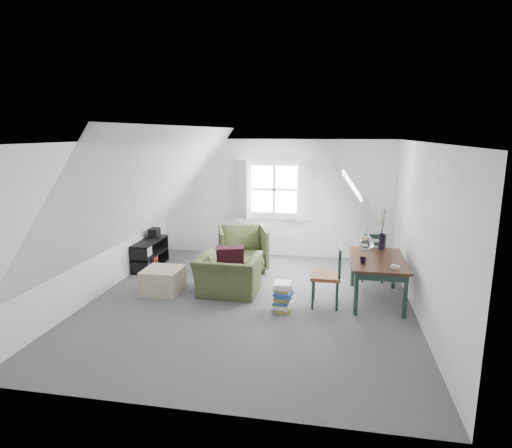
% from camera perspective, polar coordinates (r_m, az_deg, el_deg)
% --- Properties ---
extents(floor, '(5.50, 5.50, 0.00)m').
position_cam_1_polar(floor, '(6.88, -0.84, -10.39)').
color(floor, '#515055').
rests_on(floor, ground).
extents(ceiling, '(5.50, 5.50, 0.00)m').
position_cam_1_polar(ceiling, '(6.36, -0.91, 10.90)').
color(ceiling, white).
rests_on(ceiling, wall_back).
extents(wall_back, '(5.00, 0.00, 5.00)m').
position_cam_1_polar(wall_back, '(9.18, 2.47, 3.42)').
color(wall_back, white).
rests_on(wall_back, ground).
extents(wall_front, '(5.00, 0.00, 5.00)m').
position_cam_1_polar(wall_front, '(3.95, -8.73, -8.52)').
color(wall_front, white).
rests_on(wall_front, ground).
extents(wall_left, '(0.00, 5.50, 5.50)m').
position_cam_1_polar(wall_left, '(7.40, -20.22, 0.58)').
color(wall_left, white).
rests_on(wall_left, ground).
extents(wall_right, '(0.00, 5.50, 5.50)m').
position_cam_1_polar(wall_right, '(6.51, 21.25, -0.99)').
color(wall_right, white).
rests_on(wall_right, ground).
extents(slope_left, '(3.19, 5.50, 4.48)m').
position_cam_1_polar(slope_left, '(6.89, -13.68, 4.60)').
color(slope_left, white).
rests_on(slope_left, wall_left).
extents(slope_right, '(3.19, 5.50, 4.48)m').
position_cam_1_polar(slope_right, '(6.30, 13.10, 3.97)').
color(slope_right, white).
rests_on(slope_right, wall_right).
extents(dormer_window, '(1.71, 0.35, 1.30)m').
position_cam_1_polar(dormer_window, '(9.08, 2.42, 4.60)').
color(dormer_window, white).
rests_on(dormer_window, wall_back).
extents(skylight, '(0.35, 0.75, 0.47)m').
position_cam_1_polar(skylight, '(7.60, 12.67, 5.10)').
color(skylight, white).
rests_on(skylight, slope_right).
extents(armchair_near, '(1.03, 0.90, 0.65)m').
position_cam_1_polar(armchair_near, '(7.24, -3.70, -9.26)').
color(armchair_near, '#3D4826').
rests_on(armchair_near, floor).
extents(armchair_far, '(1.14, 1.16, 0.84)m').
position_cam_1_polar(armchair_far, '(8.47, -1.75, -6.02)').
color(armchair_far, '#3D4826').
rests_on(armchair_far, floor).
extents(throw_pillow, '(0.50, 0.37, 0.47)m').
position_cam_1_polar(throw_pillow, '(7.19, -3.47, -4.61)').
color(throw_pillow, '#3A0F1D').
rests_on(throw_pillow, armchair_near).
extents(ottoman, '(0.62, 0.62, 0.41)m').
position_cam_1_polar(ottoman, '(7.40, -12.30, -7.36)').
color(ottoman, tan).
rests_on(ottoman, floor).
extents(dining_table, '(0.84, 1.39, 0.70)m').
position_cam_1_polar(dining_table, '(7.02, 15.90, -5.17)').
color(dining_table, '#321A0D').
rests_on(dining_table, floor).
extents(demijohn, '(0.24, 0.24, 0.34)m').
position_cam_1_polar(demijohn, '(7.38, 14.53, -2.38)').
color(demijohn, silver).
rests_on(demijohn, dining_table).
extents(vase_twigs, '(0.09, 0.10, 0.70)m').
position_cam_1_polar(vase_twigs, '(7.49, 16.39, -2.15)').
color(vase_twigs, black).
rests_on(vase_twigs, dining_table).
extents(cup, '(0.13, 0.13, 0.09)m').
position_cam_1_polar(cup, '(6.68, 14.04, -5.11)').
color(cup, black).
rests_on(cup, dining_table).
extents(paper_box, '(0.15, 0.12, 0.04)m').
position_cam_1_polar(paper_box, '(6.58, 18.05, -5.43)').
color(paper_box, white).
rests_on(paper_box, dining_table).
extents(dining_chair_far, '(0.42, 0.42, 0.91)m').
position_cam_1_polar(dining_chair_far, '(7.97, 15.32, -4.07)').
color(dining_chair_far, brown).
rests_on(dining_chair_far, floor).
extents(dining_chair_near, '(0.45, 0.45, 0.95)m').
position_cam_1_polar(dining_chair_near, '(6.67, 9.60, -6.75)').
color(dining_chair_near, brown).
rests_on(dining_chair_near, floor).
extents(media_shelf, '(0.35, 1.06, 0.54)m').
position_cam_1_polar(media_shelf, '(8.76, -14.02, -4.09)').
color(media_shelf, black).
rests_on(media_shelf, floor).
extents(electronics_box, '(0.21, 0.27, 0.21)m').
position_cam_1_polar(electronics_box, '(8.92, -13.40, -1.21)').
color(electronics_box, black).
rests_on(electronics_box, media_shelf).
extents(magazine_stack, '(0.32, 0.38, 0.43)m').
position_cam_1_polar(magazine_stack, '(6.54, 3.58, -9.62)').
color(magazine_stack, '#B29933').
rests_on(magazine_stack, floor).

